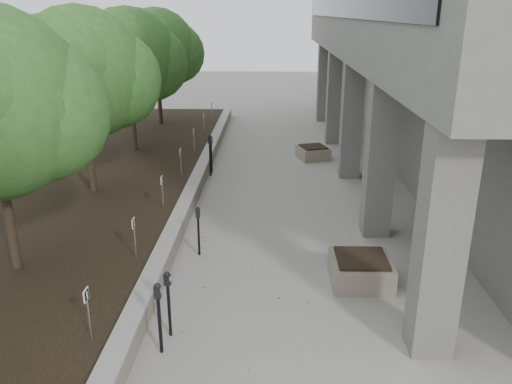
# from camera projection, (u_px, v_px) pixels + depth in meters

# --- Properties ---
(ground) EXTENTS (90.00, 90.00, 0.00)m
(ground) POSITION_uv_depth(u_px,v_px,m) (229.00, 382.00, 8.19)
(ground) COLOR gray
(ground) RESTS_ON ground
(retaining_wall) EXTENTS (0.39, 26.00, 0.50)m
(retaining_wall) POSITION_uv_depth(u_px,v_px,m) (195.00, 186.00, 16.64)
(retaining_wall) COLOR gray
(retaining_wall) RESTS_ON ground
(planting_bed) EXTENTS (7.00, 26.00, 0.40)m
(planting_bed) POSITION_uv_depth(u_px,v_px,m) (84.00, 186.00, 16.77)
(planting_bed) COLOR black
(planting_bed) RESTS_ON ground
(crabapple_tree_3) EXTENTS (4.60, 4.00, 5.44)m
(crabapple_tree_3) POSITION_uv_depth(u_px,v_px,m) (84.00, 102.00, 14.83)
(crabapple_tree_3) COLOR #2C5E24
(crabapple_tree_3) RESTS_ON planting_bed
(crabapple_tree_4) EXTENTS (4.60, 4.00, 5.44)m
(crabapple_tree_4) POSITION_uv_depth(u_px,v_px,m) (130.00, 80.00, 19.54)
(crabapple_tree_4) COLOR #2C5E24
(crabapple_tree_4) RESTS_ON planting_bed
(crabapple_tree_5) EXTENTS (4.60, 4.00, 5.44)m
(crabapple_tree_5) POSITION_uv_depth(u_px,v_px,m) (158.00, 67.00, 24.26)
(crabapple_tree_5) COLOR #2C5E24
(crabapple_tree_5) RESTS_ON planting_bed
(parking_sign_2) EXTENTS (0.04, 0.22, 0.96)m
(parking_sign_2) POSITION_uv_depth(u_px,v_px,m) (89.00, 315.00, 8.44)
(parking_sign_2) COLOR black
(parking_sign_2) RESTS_ON planting_bed
(parking_sign_3) EXTENTS (0.04, 0.22, 0.96)m
(parking_sign_3) POSITION_uv_depth(u_px,v_px,m) (135.00, 239.00, 11.26)
(parking_sign_3) COLOR black
(parking_sign_3) RESTS_ON planting_bed
(parking_sign_4) EXTENTS (0.04, 0.22, 0.96)m
(parking_sign_4) POSITION_uv_depth(u_px,v_px,m) (163.00, 193.00, 14.09)
(parking_sign_4) COLOR black
(parking_sign_4) RESTS_ON planting_bed
(parking_sign_5) EXTENTS (0.04, 0.22, 0.96)m
(parking_sign_5) POSITION_uv_depth(u_px,v_px,m) (181.00, 163.00, 16.92)
(parking_sign_5) COLOR black
(parking_sign_5) RESTS_ON planting_bed
(parking_sign_6) EXTENTS (0.04, 0.22, 0.96)m
(parking_sign_6) POSITION_uv_depth(u_px,v_px,m) (194.00, 141.00, 19.75)
(parking_sign_6) COLOR black
(parking_sign_6) RESTS_ON planting_bed
(parking_sign_7) EXTENTS (0.04, 0.22, 0.96)m
(parking_sign_7) POSITION_uv_depth(u_px,v_px,m) (204.00, 125.00, 22.57)
(parking_sign_7) COLOR black
(parking_sign_7) RESTS_ON planting_bed
(parking_sign_8) EXTENTS (0.04, 0.22, 0.96)m
(parking_sign_8) POSITION_uv_depth(u_px,v_px,m) (212.00, 112.00, 25.40)
(parking_sign_8) COLOR black
(parking_sign_8) RESTS_ON planting_bed
(parking_meter_1) EXTENTS (0.15, 0.13, 1.30)m
(parking_meter_1) POSITION_uv_depth(u_px,v_px,m) (169.00, 304.00, 9.16)
(parking_meter_1) COLOR black
(parking_meter_1) RESTS_ON ground
(parking_meter_2) EXTENTS (0.13, 0.10, 1.36)m
(parking_meter_2) POSITION_uv_depth(u_px,v_px,m) (159.00, 318.00, 8.69)
(parking_meter_2) COLOR black
(parking_meter_2) RESTS_ON ground
(parking_meter_3) EXTENTS (0.13, 0.09, 1.25)m
(parking_meter_3) POSITION_uv_depth(u_px,v_px,m) (199.00, 231.00, 12.27)
(parking_meter_3) COLOR black
(parking_meter_3) RESTS_ON ground
(parking_meter_4) EXTENTS (0.15, 0.11, 1.50)m
(parking_meter_4) POSITION_uv_depth(u_px,v_px,m) (210.00, 155.00, 18.25)
(parking_meter_4) COLOR black
(parking_meter_4) RESTS_ON ground
(parking_meter_5) EXTENTS (0.15, 0.11, 1.37)m
(parking_meter_5) POSITION_uv_depth(u_px,v_px,m) (211.00, 154.00, 18.64)
(parking_meter_5) COLOR black
(parking_meter_5) RESTS_ON ground
(planter_front) EXTENTS (1.29, 1.29, 0.60)m
(planter_front) POSITION_uv_depth(u_px,v_px,m) (361.00, 270.00, 11.13)
(planter_front) COLOR gray
(planter_front) RESTS_ON ground
(planter_back) EXTENTS (1.40, 1.40, 0.52)m
(planter_back) POSITION_uv_depth(u_px,v_px,m) (313.00, 152.00, 20.54)
(planter_back) COLOR gray
(planter_back) RESTS_ON ground
(berry_scatter) EXTENTS (3.30, 14.10, 0.02)m
(berry_scatter) POSITION_uv_depth(u_px,v_px,m) (241.00, 246.00, 12.90)
(berry_scatter) COLOR maroon
(berry_scatter) RESTS_ON ground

